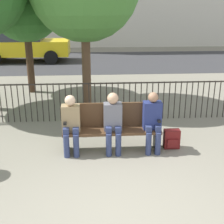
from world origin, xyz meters
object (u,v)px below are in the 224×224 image
(backpack, at_px, (172,139))
(parked_car_0, at_px, (23,44))
(park_bench, at_px, (112,125))
(seated_person_1, at_px, (113,120))
(seated_person_2, at_px, (152,119))
(tree_0, at_px, (25,4))
(seated_person_0, at_px, (71,122))

(backpack, bearing_deg, parked_car_0, 115.72)
(park_bench, relative_size, seated_person_1, 1.58)
(seated_person_1, height_order, seated_person_2, seated_person_1)
(park_bench, height_order, backpack, park_bench)
(seated_person_1, height_order, backpack, seated_person_1)
(seated_person_2, height_order, backpack, seated_person_2)
(tree_0, bearing_deg, park_bench, -62.08)
(seated_person_2, relative_size, backpack, 3.08)
(park_bench, xyz_separation_m, backpack, (1.19, -0.04, -0.31))
(backpack, xyz_separation_m, parked_car_0, (-4.82, 10.00, 0.66))
(seated_person_2, distance_m, backpack, 0.64)
(parked_car_0, bearing_deg, seated_person_2, -66.47)
(seated_person_0, height_order, seated_person_1, seated_person_1)
(tree_0, distance_m, parked_car_0, 6.06)
(seated_person_2, bearing_deg, tree_0, 124.44)
(park_bench, distance_m, parked_car_0, 10.61)
(seated_person_2, bearing_deg, seated_person_0, -179.94)
(backpack, distance_m, parked_car_0, 11.12)
(park_bench, distance_m, seated_person_1, 0.21)
(parked_car_0, bearing_deg, seated_person_1, -70.15)
(park_bench, bearing_deg, seated_person_2, -9.73)
(seated_person_0, xyz_separation_m, parked_car_0, (-2.85, 10.09, 0.20))
(park_bench, distance_m, backpack, 1.23)
(seated_person_0, xyz_separation_m, backpack, (1.96, 0.09, -0.46))
(seated_person_1, bearing_deg, backpack, 4.37)
(seated_person_1, xyz_separation_m, parked_car_0, (-3.64, 10.09, 0.18))
(park_bench, height_order, seated_person_2, seated_person_2)
(parked_car_0, bearing_deg, park_bench, -69.99)
(park_bench, height_order, seated_person_0, seated_person_0)
(park_bench, bearing_deg, seated_person_0, -170.23)
(seated_person_1, bearing_deg, park_bench, 96.36)
(tree_0, bearing_deg, seated_person_2, -55.56)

